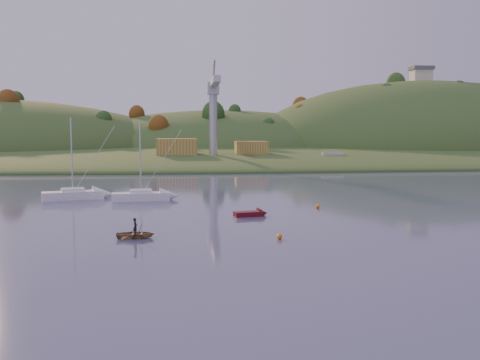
{
  "coord_description": "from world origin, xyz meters",
  "views": [
    {
      "loc": [
        -6.07,
        -26.74,
        9.91
      ],
      "look_at": [
        0.79,
        38.52,
        3.62
      ],
      "focal_mm": 40.0,
      "sensor_mm": 36.0,
      "label": 1
    }
  ],
  "objects": [
    {
      "name": "hill_right",
      "position": [
        95.0,
        195.0,
        0.0
      ],
      "size": [
        150.0,
        130.0,
        60.0
      ],
      "primitive_type": "ellipsoid",
      "color": "#375220",
      "rests_on": "ground"
    },
    {
      "name": "work_vessel",
      "position": [
        35.0,
        118.0,
        1.24
      ],
      "size": [
        13.81,
        5.72,
        3.48
      ],
      "rotation": [
        0.0,
        0.0,
        -0.07
      ],
      "color": "#515C6A",
      "rests_on": "ground"
    },
    {
      "name": "buoy_4",
      "position": [
        2.42,
        20.01,
        0.25
      ],
      "size": [
        0.5,
        0.5,
        0.5
      ],
      "primitive_type": "sphere",
      "color": "orange",
      "rests_on": "ground"
    },
    {
      "name": "paddler",
      "position": [
        -10.54,
        21.86,
        0.8
      ],
      "size": [
        0.4,
        0.59,
        1.61
      ],
      "primitive_type": "imported",
      "rotation": [
        0.0,
        0.0,
        1.59
      ],
      "color": "black",
      "rests_on": "ground"
    },
    {
      "name": "wharf",
      "position": [
        5.0,
        122.0,
        1.2
      ],
      "size": [
        42.0,
        16.0,
        2.4
      ],
      "primitive_type": "cube",
      "color": "slate",
      "rests_on": "ground"
    },
    {
      "name": "red_tender",
      "position": [
        1.94,
        33.02,
        0.28
      ],
      "size": [
        4.13,
        2.13,
        1.34
      ],
      "rotation": [
        0.0,
        0.0,
        0.21
      ],
      "color": "#530B13",
      "rests_on": "ground"
    },
    {
      "name": "sailboat_near",
      "position": [
        -21.72,
        50.05,
        0.74
      ],
      "size": [
        8.67,
        4.73,
        11.53
      ],
      "rotation": [
        0.0,
        0.0,
        0.29
      ],
      "color": "white",
      "rests_on": "ground"
    },
    {
      "name": "buoy_1",
      "position": [
        10.57,
        38.16,
        0.25
      ],
      "size": [
        0.5,
        0.5,
        0.5
      ],
      "primitive_type": "sphere",
      "color": "orange",
      "rests_on": "ground"
    },
    {
      "name": "far_shore",
      "position": [
        0.0,
        230.0,
        0.0
      ],
      "size": [
        620.0,
        220.0,
        1.5
      ],
      "primitive_type": "cube",
      "color": "#375220",
      "rests_on": "ground"
    },
    {
      "name": "shed_east",
      "position": [
        13.0,
        124.0,
        4.4
      ],
      "size": [
        9.0,
        7.0,
        4.0
      ],
      "primitive_type": "cube",
      "color": "olive",
      "rests_on": "wharf"
    },
    {
      "name": "ground",
      "position": [
        0.0,
        0.0,
        0.0
      ],
      "size": [
        500.0,
        500.0,
        0.0
      ],
      "primitive_type": "plane",
      "color": "#3C4163",
      "rests_on": "ground"
    },
    {
      "name": "canoe",
      "position": [
        -10.54,
        21.86,
        0.36
      ],
      "size": [
        3.5,
        2.54,
        0.71
      ],
      "primitive_type": "imported",
      "rotation": [
        0.0,
        0.0,
        1.59
      ],
      "color": "#8C714D",
      "rests_on": "ground"
    },
    {
      "name": "hill_center",
      "position": [
        10.0,
        210.0,
        0.0
      ],
      "size": [
        140.0,
        120.0,
        36.0
      ],
      "primitive_type": "ellipsoid",
      "color": "#375220",
      "rests_on": "ground"
    },
    {
      "name": "dock_crane",
      "position": [
        2.0,
        118.39,
        17.17
      ],
      "size": [
        3.2,
        28.0,
        20.3
      ],
      "color": "#B7B7BC",
      "rests_on": "wharf"
    },
    {
      "name": "hillside_trees",
      "position": [
        0.0,
        185.0,
        0.0
      ],
      "size": [
        280.0,
        50.0,
        32.0
      ],
      "primitive_type": null,
      "color": "#224A1A",
      "rests_on": "ground"
    },
    {
      "name": "hilltop_house",
      "position": [
        95.0,
        195.0,
        33.4
      ],
      "size": [
        9.0,
        7.0,
        6.45
      ],
      "color": "beige",
      "rests_on": "hill_right"
    },
    {
      "name": "shed_west",
      "position": [
        -8.0,
        123.0,
        4.8
      ],
      "size": [
        11.0,
        8.0,
        4.8
      ],
      "primitive_type": "cube",
      "color": "olive",
      "rests_on": "wharf"
    },
    {
      "name": "buoy_3",
      "position": [
        -13.03,
        57.46,
        0.25
      ],
      "size": [
        0.5,
        0.5,
        0.5
      ],
      "primitive_type": "sphere",
      "color": "orange",
      "rests_on": "ground"
    },
    {
      "name": "sailboat_far",
      "position": [
        -12.07,
        47.92,
        0.72
      ],
      "size": [
        8.06,
        3.05,
        10.93
      ],
      "rotation": [
        0.0,
        0.0,
        0.09
      ],
      "color": "white",
      "rests_on": "ground"
    },
    {
      "name": "shore_slope",
      "position": [
        0.0,
        165.0,
        0.0
      ],
      "size": [
        640.0,
        150.0,
        7.0
      ],
      "primitive_type": "ellipsoid",
      "color": "#375220",
      "rests_on": "ground"
    }
  ]
}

